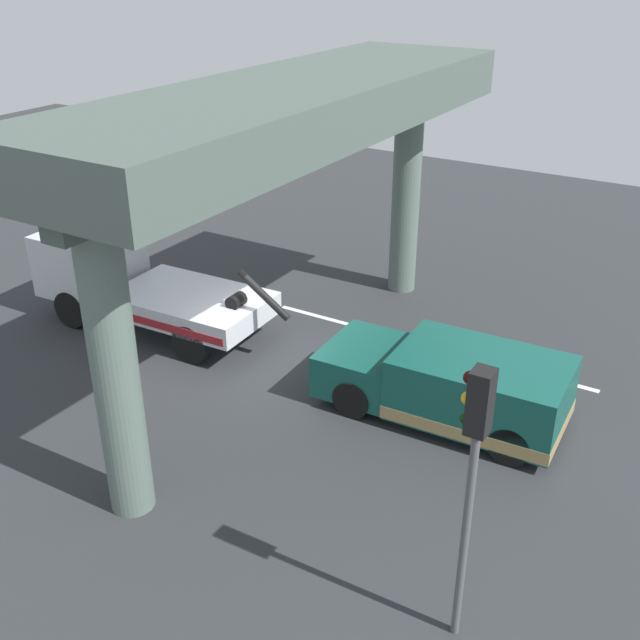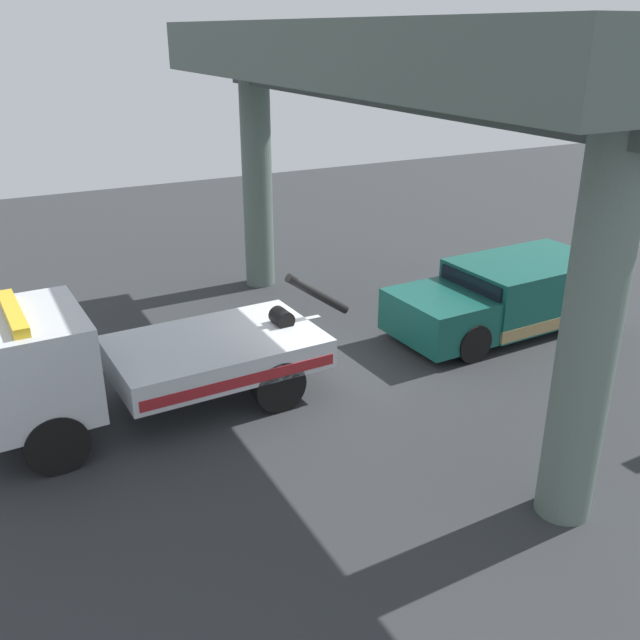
{
  "view_description": "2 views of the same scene",
  "coord_description": "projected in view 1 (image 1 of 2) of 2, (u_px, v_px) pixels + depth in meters",
  "views": [
    {
      "loc": [
        -9.36,
        12.95,
        9.07
      ],
      "look_at": [
        -1.3,
        -0.41,
        1.24
      ],
      "focal_mm": 42.25,
      "sensor_mm": 36.0,
      "label": 1
    },
    {
      "loc": [
        6.03,
        11.3,
        6.5
      ],
      "look_at": [
        0.3,
        0.39,
        1.34
      ],
      "focal_mm": 39.13,
      "sensor_mm": 36.0,
      "label": 2
    }
  ],
  "objects": [
    {
      "name": "overpass_structure",
      "position": [
        296.0,
        128.0,
        15.29
      ],
      "size": [
        3.6,
        13.13,
        6.65
      ],
      "color": "#596B60",
      "rests_on": "ground"
    },
    {
      "name": "lane_stripe_mid",
      "position": [
        323.0,
        317.0,
        20.35
      ],
      "size": [
        2.6,
        0.16,
        0.01
      ],
      "primitive_type": "cube",
      "color": "silver",
      "rests_on": "ground"
    },
    {
      "name": "ground_plane",
      "position": [
        266.0,
        361.0,
        18.32
      ],
      "size": [
        60.0,
        40.0,
        0.1
      ],
      "primitive_type": "cube",
      "color": "#2D3033"
    },
    {
      "name": "tow_truck_white",
      "position": [
        132.0,
        279.0,
        19.67
      ],
      "size": [
        7.29,
        2.61,
        2.46
      ],
      "color": "silver",
      "rests_on": "ground"
    },
    {
      "name": "towed_van_green",
      "position": [
        453.0,
        386.0,
        15.73
      ],
      "size": [
        5.27,
        2.38,
        1.58
      ],
      "color": "#145147",
      "rests_on": "ground"
    },
    {
      "name": "lane_stripe_east",
      "position": [
        155.0,
        272.0,
        23.12
      ],
      "size": [
        2.6,
        0.16,
        0.01
      ],
      "primitive_type": "cube",
      "color": "silver",
      "rests_on": "ground"
    },
    {
      "name": "lane_stripe_west",
      "position": [
        542.0,
        376.0,
        17.58
      ],
      "size": [
        2.6,
        0.16,
        0.01
      ],
      "primitive_type": "cube",
      "color": "silver",
      "rests_on": "ground"
    },
    {
      "name": "traffic_light_near",
      "position": [
        473.0,
        452.0,
        9.64
      ],
      "size": [
        0.39,
        0.32,
        4.45
      ],
      "color": "#515456",
      "rests_on": "ground"
    }
  ]
}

